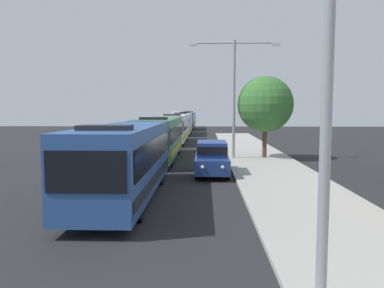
{
  "coord_description": "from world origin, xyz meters",
  "views": [
    {
      "loc": [
        1.99,
        -2.11,
        3.75
      ],
      "look_at": [
        1.35,
        17.51,
        1.96
      ],
      "focal_mm": 36.3,
      "sensor_mm": 36.0,
      "label": 1
    }
  ],
  "objects_px": {
    "bus_tail_end": "(189,118)",
    "streetlamp_near": "(329,25)",
    "bus_lead": "(125,158)",
    "bus_fourth_in_line": "(182,123)",
    "bus_middle": "(175,127)",
    "bus_rear": "(186,120)",
    "streetlamp_mid": "(234,86)",
    "white_suv": "(212,157)",
    "roadside_tree": "(265,104)",
    "bus_second_in_line": "(160,137)",
    "box_truck_oncoming": "(177,117)"
  },
  "relations": [
    {
      "from": "bus_lead",
      "to": "roadside_tree",
      "type": "relative_size",
      "value": 1.81
    },
    {
      "from": "bus_fourth_in_line",
      "to": "streetlamp_near",
      "type": "distance_m",
      "value": 49.61
    },
    {
      "from": "bus_rear",
      "to": "white_suv",
      "type": "relative_size",
      "value": 2.51
    },
    {
      "from": "bus_fourth_in_line",
      "to": "bus_rear",
      "type": "xyz_separation_m",
      "value": [
        0.0,
        13.29,
        0.0
      ]
    },
    {
      "from": "white_suv",
      "to": "streetlamp_mid",
      "type": "xyz_separation_m",
      "value": [
        1.7,
        6.44,
        4.32
      ]
    },
    {
      "from": "box_truck_oncoming",
      "to": "roadside_tree",
      "type": "xyz_separation_m",
      "value": [
        11.04,
        -62.66,
        2.36
      ]
    },
    {
      "from": "white_suv",
      "to": "streetlamp_near",
      "type": "height_order",
      "value": "streetlamp_near"
    },
    {
      "from": "bus_middle",
      "to": "bus_fourth_in_line",
      "type": "distance_m",
      "value": 13.5
    },
    {
      "from": "box_truck_oncoming",
      "to": "bus_rear",
      "type": "bearing_deg",
      "value": -81.54
    },
    {
      "from": "bus_middle",
      "to": "streetlamp_mid",
      "type": "relative_size",
      "value": 1.37
    },
    {
      "from": "bus_second_in_line",
      "to": "streetlamp_mid",
      "type": "bearing_deg",
      "value": -2.84
    },
    {
      "from": "white_suv",
      "to": "streetlamp_mid",
      "type": "height_order",
      "value": "streetlamp_mid"
    },
    {
      "from": "roadside_tree",
      "to": "streetlamp_near",
      "type": "bearing_deg",
      "value": -96.06
    },
    {
      "from": "box_truck_oncoming",
      "to": "bus_second_in_line",
      "type": "bearing_deg",
      "value": -87.0
    },
    {
      "from": "bus_lead",
      "to": "bus_tail_end",
      "type": "height_order",
      "value": "same"
    },
    {
      "from": "white_suv",
      "to": "streetlamp_mid",
      "type": "distance_m",
      "value": 7.94
    },
    {
      "from": "bus_tail_end",
      "to": "streetlamp_mid",
      "type": "bearing_deg",
      "value": -84.38
    },
    {
      "from": "box_truck_oncoming",
      "to": "streetlamp_near",
      "type": "distance_m",
      "value": 85.21
    },
    {
      "from": "streetlamp_near",
      "to": "streetlamp_mid",
      "type": "bearing_deg",
      "value": 90.0
    },
    {
      "from": "white_suv",
      "to": "box_truck_oncoming",
      "type": "bearing_deg",
      "value": 95.74
    },
    {
      "from": "bus_tail_end",
      "to": "streetlamp_near",
      "type": "height_order",
      "value": "streetlamp_near"
    },
    {
      "from": "bus_rear",
      "to": "streetlamp_mid",
      "type": "distance_m",
      "value": 41.56
    },
    {
      "from": "bus_tail_end",
      "to": "roadside_tree",
      "type": "xyz_separation_m",
      "value": [
        7.74,
        -54.23,
        2.38
      ]
    },
    {
      "from": "bus_second_in_line",
      "to": "bus_tail_end",
      "type": "relative_size",
      "value": 1.07
    },
    {
      "from": "bus_tail_end",
      "to": "streetlamp_near",
      "type": "bearing_deg",
      "value": -85.95
    },
    {
      "from": "bus_lead",
      "to": "bus_middle",
      "type": "height_order",
      "value": "same"
    },
    {
      "from": "bus_middle",
      "to": "white_suv",
      "type": "xyz_separation_m",
      "value": [
        3.7,
        -20.69,
        -0.66
      ]
    },
    {
      "from": "streetlamp_mid",
      "to": "bus_rear",
      "type": "bearing_deg",
      "value": 97.49
    },
    {
      "from": "bus_tail_end",
      "to": "streetlamp_mid",
      "type": "height_order",
      "value": "streetlamp_mid"
    },
    {
      "from": "streetlamp_mid",
      "to": "box_truck_oncoming",
      "type": "bearing_deg",
      "value": 97.83
    },
    {
      "from": "bus_fourth_in_line",
      "to": "roadside_tree",
      "type": "relative_size",
      "value": 1.76
    },
    {
      "from": "bus_middle",
      "to": "streetlamp_mid",
      "type": "xyz_separation_m",
      "value": [
        5.4,
        -14.26,
        3.66
      ]
    },
    {
      "from": "bus_lead",
      "to": "bus_rear",
      "type": "xyz_separation_m",
      "value": [
        0.0,
        53.39,
        0.0
      ]
    },
    {
      "from": "bus_rear",
      "to": "bus_tail_end",
      "type": "distance_m",
      "value": 13.77
    },
    {
      "from": "bus_second_in_line",
      "to": "streetlamp_near",
      "type": "height_order",
      "value": "streetlamp_near"
    },
    {
      "from": "bus_middle",
      "to": "roadside_tree",
      "type": "xyz_separation_m",
      "value": [
        7.74,
        -13.66,
        2.38
      ]
    },
    {
      "from": "bus_lead",
      "to": "box_truck_oncoming",
      "type": "bearing_deg",
      "value": 92.5
    },
    {
      "from": "box_truck_oncoming",
      "to": "bus_lead",
      "type": "bearing_deg",
      "value": -87.5
    },
    {
      "from": "bus_fourth_in_line",
      "to": "box_truck_oncoming",
      "type": "height_order",
      "value": "bus_fourth_in_line"
    },
    {
      "from": "streetlamp_near",
      "to": "bus_fourth_in_line",
      "type": "bearing_deg",
      "value": 96.26
    },
    {
      "from": "bus_second_in_line",
      "to": "streetlamp_near",
      "type": "xyz_separation_m",
      "value": [
        5.4,
        -21.71,
        3.48
      ]
    },
    {
      "from": "bus_middle",
      "to": "bus_tail_end",
      "type": "distance_m",
      "value": 40.56
    },
    {
      "from": "bus_middle",
      "to": "streetlamp_near",
      "type": "xyz_separation_m",
      "value": [
        5.4,
        -35.69,
        3.48
      ]
    },
    {
      "from": "bus_lead",
      "to": "streetlamp_mid",
      "type": "bearing_deg",
      "value": 66.39
    },
    {
      "from": "bus_lead",
      "to": "streetlamp_near",
      "type": "distance_m",
      "value": 11.13
    },
    {
      "from": "white_suv",
      "to": "streetlamp_mid",
      "type": "bearing_deg",
      "value": 75.2
    },
    {
      "from": "bus_lead",
      "to": "bus_fourth_in_line",
      "type": "xyz_separation_m",
      "value": [
        -0.0,
        40.1,
        -0.0
      ]
    },
    {
      "from": "bus_rear",
      "to": "white_suv",
      "type": "bearing_deg",
      "value": -85.55
    },
    {
      "from": "bus_second_in_line",
      "to": "streetlamp_near",
      "type": "bearing_deg",
      "value": -76.03
    },
    {
      "from": "bus_middle",
      "to": "bus_tail_end",
      "type": "xyz_separation_m",
      "value": [
        -0.0,
        40.56,
        -0.0
      ]
    }
  ]
}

